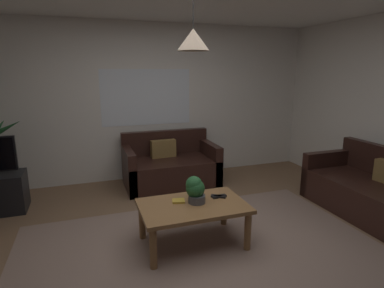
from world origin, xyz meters
name	(u,v)px	position (x,y,z in m)	size (l,w,h in m)	color
floor	(202,252)	(0.00, 0.00, -0.01)	(5.64, 4.91, 0.02)	brown
rug	(209,262)	(0.00, -0.20, 0.00)	(3.67, 2.70, 0.01)	gray
wall_back	(149,103)	(0.00, 2.49, 1.27)	(5.76, 0.06, 2.54)	silver
window_pane	(147,97)	(-0.04, 2.45, 1.36)	(1.47, 0.01, 0.90)	white
couch_under_window	(170,167)	(0.21, 1.98, 0.28)	(1.44, 0.83, 0.82)	black
couch_right_side	(368,192)	(2.34, 0.16, 0.28)	(0.83, 1.49, 0.82)	black
coffee_table	(193,210)	(-0.04, 0.16, 0.38)	(1.09, 0.69, 0.45)	olive
book_on_table_0	(179,201)	(-0.16, 0.27, 0.46)	(0.13, 0.10, 0.02)	gold
remote_on_table_0	(218,196)	(0.28, 0.24, 0.46)	(0.05, 0.16, 0.02)	black
remote_on_table_1	(219,196)	(0.29, 0.24, 0.46)	(0.05, 0.16, 0.02)	black
potted_plant_on_table	(195,189)	(0.00, 0.21, 0.59)	(0.20, 0.21, 0.28)	#4C4C51
pendant_lamp	(193,40)	(-0.04, 0.16, 2.06)	(0.30, 0.30, 0.57)	black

